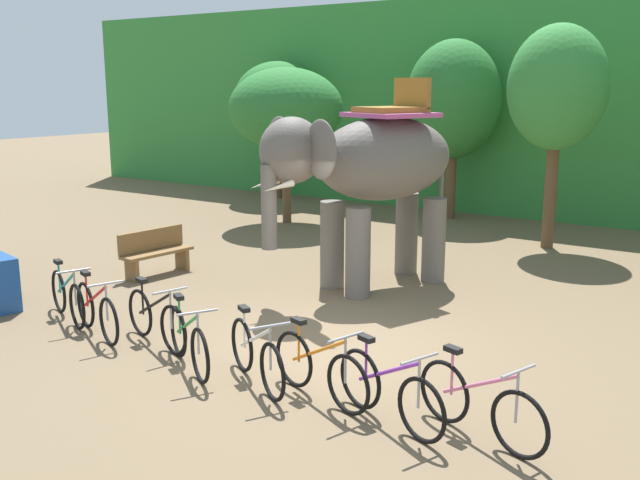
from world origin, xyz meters
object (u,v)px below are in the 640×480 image
at_px(tree_right, 286,109).
at_px(tree_far_right, 454,100).
at_px(bike_red, 97,311).
at_px(bike_teal, 67,297).
at_px(elephant, 371,168).
at_px(bike_orange, 320,369).
at_px(tree_far_left, 557,89).
at_px(bike_green, 188,341).
at_px(bike_pink, 480,404).
at_px(tree_center_right, 278,100).
at_px(bike_white, 256,355).
at_px(wooden_bench, 155,251).
at_px(bike_purple, 389,391).
at_px(bike_black, 156,319).

relative_size(tree_right, tree_far_right, 0.85).
bearing_deg(bike_red, bike_teal, 167.22).
bearing_deg(bike_teal, elephant, 55.16).
bearing_deg(bike_orange, tree_far_left, 91.12).
bearing_deg(bike_green, bike_pink, 4.47).
bearing_deg(tree_center_right, tree_far_right, -2.73).
height_order(bike_white, bike_pink, same).
distance_m(bike_orange, bike_pink, 1.93).
bearing_deg(wooden_bench, tree_center_right, 112.95).
bearing_deg(bike_purple, elephant, 122.28).
xyz_separation_m(bike_black, wooden_bench, (-2.89, 2.74, 0.09)).
relative_size(bike_red, bike_pink, 0.99).
bearing_deg(bike_teal, tree_right, 103.26).
bearing_deg(bike_teal, bike_red, -12.78).
distance_m(bike_teal, bike_black, 1.97).
height_order(bike_teal, bike_pink, same).
bearing_deg(elephant, tree_center_right, 135.79).
distance_m(bike_black, bike_white, 2.10).
bearing_deg(bike_red, bike_black, 12.80).
distance_m(tree_far_left, bike_orange, 10.16).
xyz_separation_m(bike_white, bike_orange, (0.89, 0.08, 0.00)).
bearing_deg(tree_far_left, bike_white, -94.13).
xyz_separation_m(bike_teal, bike_white, (4.04, -0.29, 0.00)).
xyz_separation_m(bike_red, bike_green, (2.02, -0.16, 0.00)).
bearing_deg(bike_white, bike_green, -175.14).
distance_m(tree_right, wooden_bench, 6.45).
xyz_separation_m(bike_teal, bike_green, (2.98, -0.38, 0.00)).
relative_size(tree_right, bike_black, 2.48).
relative_size(bike_black, bike_white, 1.09).
bearing_deg(tree_center_right, bike_black, -60.33).
bearing_deg(tree_far_right, bike_teal, -96.75).
distance_m(bike_red, bike_black, 1.03).
bearing_deg(tree_right, bike_black, -65.01).
height_order(elephant, bike_pink, elephant).
bearing_deg(tree_far_right, elephant, -77.43).
bearing_deg(bike_black, bike_white, -8.23).
bearing_deg(elephant, bike_purple, -57.72).
height_order(bike_green, bike_purple, same).
relative_size(tree_far_right, bike_purple, 2.99).
distance_m(bike_white, wooden_bench, 5.82).
height_order(tree_right, tree_far_right, tree_far_right).
bearing_deg(bike_teal, tree_far_right, 83.25).
xyz_separation_m(bike_black, bike_green, (1.01, -0.39, 0.00)).
height_order(bike_orange, bike_pink, same).
xyz_separation_m(bike_black, bike_orange, (2.97, -0.22, 0.00)).
bearing_deg(bike_black, tree_far_right, 92.95).
height_order(tree_center_right, bike_teal, tree_center_right).
bearing_deg(bike_purple, tree_right, 131.80).
bearing_deg(bike_orange, elephant, 113.20).
xyz_separation_m(bike_orange, bike_pink, (1.93, 0.14, 0.00)).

